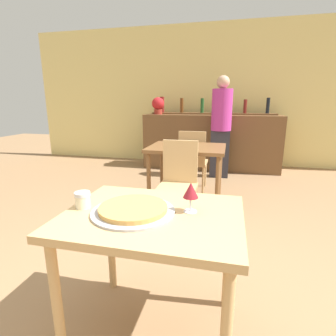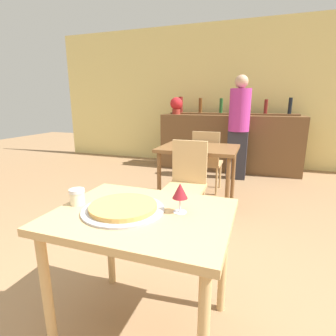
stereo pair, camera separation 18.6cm
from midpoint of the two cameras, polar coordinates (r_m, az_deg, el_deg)
ground_plane at (r=1.81m, az=-6.40°, el=-31.67°), size 16.00×16.00×0.00m
wall_back at (r=5.65m, az=9.08°, el=15.16°), size 8.00×0.05×2.80m
dining_table_near at (r=1.42m, az=-7.14°, el=-13.36°), size 0.92×0.71×0.74m
dining_table_far at (r=3.26m, az=2.49°, el=3.00°), size 0.93×0.74×0.76m
bar_counter at (r=5.20m, az=8.26°, el=5.61°), size 2.60×0.56×1.05m
bar_back_shelf at (r=5.29m, az=8.13°, el=12.19°), size 2.39×0.24×0.34m
chair_far_side_front at (r=2.79m, az=0.37°, el=-2.22°), size 0.40×0.40×0.90m
chair_far_side_back at (r=3.81m, az=4.00°, el=2.25°), size 0.40×0.40×0.90m
pizza_tray at (r=1.39m, az=-11.43°, el=-8.93°), size 0.43×0.43×0.04m
cheese_shaker at (r=1.52m, az=-21.46°, el=-6.53°), size 0.08×0.08×0.09m
person_standing at (r=4.57m, az=10.35°, el=9.43°), size 0.34×0.34×1.71m
wine_glass at (r=1.34m, az=1.03°, el=-5.12°), size 0.08×0.08×0.16m
potted_plant at (r=5.29m, az=-3.22°, el=13.58°), size 0.24×0.24×0.33m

